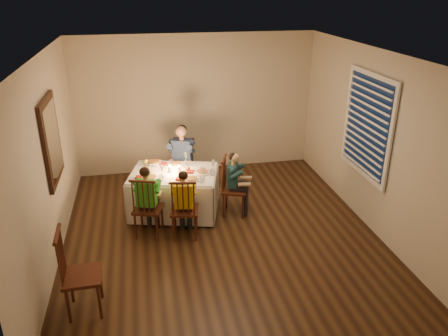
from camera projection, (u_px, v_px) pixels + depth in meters
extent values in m
plane|color=black|center=(220.00, 232.00, 6.50)|extent=(5.00, 5.00, 0.00)
cube|color=#BEB1A2|center=(47.00, 163.00, 5.58)|extent=(0.02, 5.00, 2.60)
cube|color=#BEB1A2|center=(371.00, 140.00, 6.38)|extent=(0.02, 5.00, 2.60)
cube|color=#BEB1A2|center=(196.00, 104.00, 8.24)|extent=(4.50, 0.02, 2.60)
plane|color=white|center=(219.00, 54.00, 5.47)|extent=(5.00, 5.00, 0.00)
cube|color=silver|center=(173.00, 174.00, 6.80)|extent=(1.50, 1.23, 0.04)
cube|color=silver|center=(179.00, 180.00, 7.37)|extent=(1.31, 0.35, 0.64)
cube|color=silver|center=(169.00, 207.00, 6.50)|extent=(1.31, 0.35, 0.64)
cube|color=silver|center=(216.00, 194.00, 6.90)|extent=(0.26, 0.95, 0.64)
cube|color=silver|center=(133.00, 191.00, 6.97)|extent=(0.26, 0.95, 0.64)
cylinder|color=white|center=(175.00, 164.00, 7.07)|extent=(0.32, 0.32, 0.02)
cylinder|color=white|center=(151.00, 178.00, 6.58)|extent=(0.32, 0.32, 0.02)
cylinder|color=white|center=(191.00, 179.00, 6.53)|extent=(0.32, 0.32, 0.02)
cylinder|color=white|center=(202.00, 172.00, 6.77)|extent=(0.32, 0.32, 0.02)
cylinder|color=white|center=(170.00, 169.00, 6.78)|extent=(0.06, 0.06, 0.10)
cylinder|color=white|center=(179.00, 170.00, 6.77)|extent=(0.06, 0.06, 0.10)
sphere|color=yellow|center=(146.00, 162.00, 7.06)|extent=(0.09, 0.09, 0.09)
sphere|color=orange|center=(188.00, 169.00, 6.81)|extent=(0.08, 0.08, 0.08)
imported|color=white|center=(154.00, 163.00, 7.06)|extent=(0.30, 0.30, 0.06)
cube|color=black|center=(51.00, 140.00, 5.78)|extent=(0.05, 0.95, 1.15)
cube|color=white|center=(53.00, 140.00, 5.79)|extent=(0.01, 0.78, 0.98)
cube|color=black|center=(368.00, 125.00, 6.39)|extent=(0.01, 1.20, 1.40)
cube|color=white|center=(367.00, 125.00, 6.39)|extent=(0.03, 1.34, 1.54)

